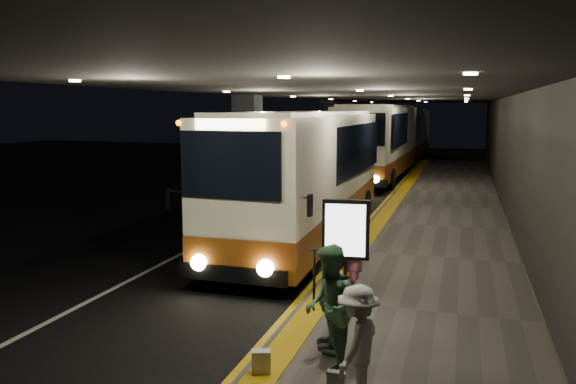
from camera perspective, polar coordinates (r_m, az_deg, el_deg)
The scene contains 19 objects.
ground at distance 15.22m, azimuth -4.27°, elevation -6.57°, with size 90.00×90.00×0.00m, color black.
lane_line_white at distance 20.40m, azimuth -3.80°, elevation -2.69°, with size 0.12×50.00×0.01m, color silver.
kerb_stripe_yellow at distance 19.32m, azimuth 7.77°, elevation -3.38°, with size 0.18×50.00×0.01m, color gold.
sidewalk at distance 19.07m, azimuth 14.92°, elevation -3.53°, with size 4.50×50.00×0.15m, color #514C44.
tactile_strip at distance 19.21m, azimuth 9.26°, elevation -3.02°, with size 0.50×50.00×0.01m, color gold.
terminal_wall at distance 18.74m, azimuth 22.17°, elevation 4.96°, with size 0.10×50.00×6.00m, color black.
support_columns at distance 19.06m, azimuth -4.11°, elevation 3.19°, with size 0.80×24.80×4.40m.
canopy at distance 18.90m, azimuth 8.51°, elevation 10.36°, with size 9.00×50.00×0.40m, color black.
coach_main at distance 17.04m, azimuth 2.03°, elevation 1.23°, with size 2.74×12.09×3.75m.
coach_second at distance 31.98m, azimuth 9.25°, elevation 4.74°, with size 2.96×12.87×4.03m.
coach_third at distance 42.82m, azimuth 11.50°, elevation 5.46°, with size 3.29×12.32×3.83m.
passenger_boarding at distance 11.70m, azimuth 6.88°, elevation -5.96°, with size 0.65×0.43×1.78m, color #CF6093.
passenger_waiting_green at distance 8.37m, azimuth 4.24°, elevation -11.61°, with size 0.89×0.55×1.84m, color #37643F.
passenger_waiting_white at distance 7.63m, azimuth 7.09°, elevation -14.91°, with size 0.99×0.46×1.54m, color beige.
passenger_waiting_grey at distance 9.08m, azimuth 4.21°, elevation -10.84°, with size 0.93×0.47×1.58m, color #414245.
bag_polka at distance 7.98m, azimuth 4.93°, elevation -18.68°, with size 0.25×0.11×0.30m, color black.
bag_plain at distance 8.46m, azimuth -2.76°, elevation -16.86°, with size 0.28×0.16×0.34m, color beige.
info_sign at distance 11.31m, azimuth 5.89°, elevation -4.03°, with size 0.95×0.24×2.00m.
stanchion_post at distance 11.20m, azimuth 2.67°, elevation -8.46°, with size 0.05×0.05×1.07m, color black.
Camera 1 is at (5.45, -13.66, 3.94)m, focal length 35.00 mm.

